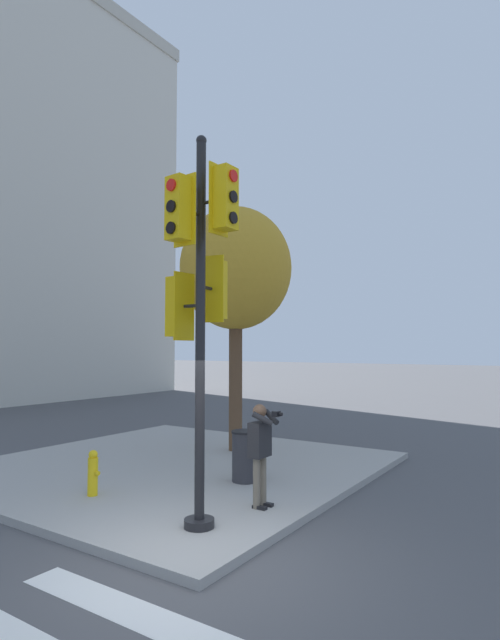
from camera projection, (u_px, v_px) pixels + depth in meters
ground_plane at (194, 565)px, 6.16m from camera, size 160.00×160.00×0.00m
sidewalk_corner at (173, 466)px, 11.00m from camera, size 8.00×8.00×0.13m
traffic_signal_pole at (200, 283)px, 7.29m from camera, size 1.23×1.23×5.70m
person_photographer at (260, 445)px, 8.05m from camera, size 0.50×0.53×1.64m
street_tree at (236, 270)px, 12.70m from camera, size 2.84×2.84×6.14m
fire_hydrant at (93, 473)px, 8.63m from camera, size 0.17×0.23×0.78m
trash_bin at (245, 456)px, 9.57m from camera, size 0.54×0.54×0.96m
building_right at (10, 193)px, 27.55m from camera, size 17.74×8.87×22.48m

